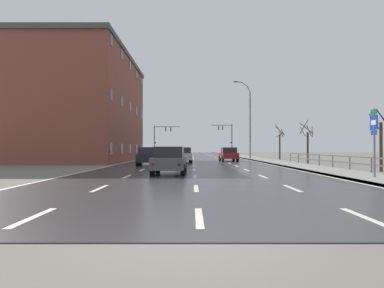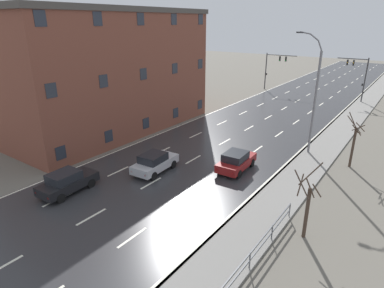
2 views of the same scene
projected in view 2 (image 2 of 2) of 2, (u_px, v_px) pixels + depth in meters
ground_plane at (259, 123)px, 38.53m from camera, size 160.00×160.00×0.12m
road_asphalt_strip at (294, 103)px, 47.65m from camera, size 14.00×120.00×0.03m
sidewalk_right at (357, 111)px, 43.07m from camera, size 3.00×120.00×0.12m
street_lamp_midground at (314, 97)px, 27.83m from camera, size 2.31×0.24×10.44m
traffic_signal_right at (359, 72)px, 46.93m from camera, size 4.23×0.36×6.38m
traffic_signal_left at (273, 65)px, 55.38m from camera, size 5.28×0.36×6.14m
car_distant at (155, 162)px, 25.63m from camera, size 2.02×4.20×1.57m
car_near_left at (67, 182)px, 22.55m from camera, size 1.98×4.18×1.57m
car_far_left at (236, 161)px, 25.90m from camera, size 1.99×4.18×1.57m
brick_building at (99, 70)px, 35.29m from camera, size 13.47×22.58×12.49m
bare_tree_mid at (307, 207)px, 17.43m from camera, size 1.46×1.70×4.34m
bare_tree_far at (353, 144)px, 26.05m from camera, size 1.37×1.33×4.61m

